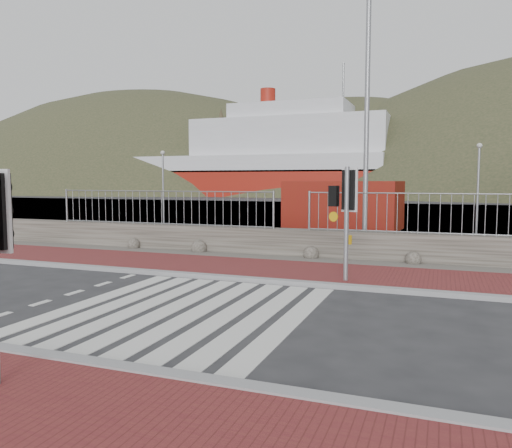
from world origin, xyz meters
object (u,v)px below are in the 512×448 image
at_px(ferry, 252,163).
at_px(traffic_signal_far, 345,199).
at_px(streetlight, 372,99).
at_px(shipping_container, 342,205).

xyz_separation_m(ferry, traffic_signal_far, (27.04, -64.26, -3.33)).
bearing_deg(ferry, streetlight, -65.68).
distance_m(traffic_signal_far, streetlight, 5.40).
relative_size(ferry, shipping_container, 8.51).
xyz_separation_m(traffic_signal_far, streetlight, (-0.02, 4.47, 3.02)).
height_order(traffic_signal_far, shipping_container, traffic_signal_far).
bearing_deg(traffic_signal_far, ferry, -50.14).
bearing_deg(shipping_container, traffic_signal_far, -72.19).
bearing_deg(traffic_signal_far, streetlight, -72.69).
bearing_deg(ferry, traffic_signal_far, -67.18).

